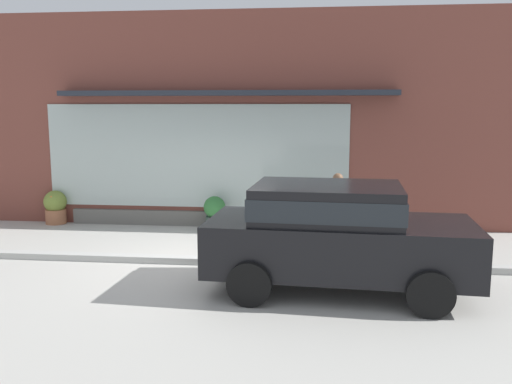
{
  "coord_description": "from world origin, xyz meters",
  "views": [
    {
      "loc": [
        2.09,
        -9.71,
        2.85
      ],
      "look_at": [
        0.89,
        1.2,
        1.13
      ],
      "focal_mm": 38.18,
      "sensor_mm": 36.0,
      "label": 1
    }
  ],
  "objects_px": {
    "pedestrian_with_handbag": "(338,206)",
    "potted_plant_doorstep": "(349,224)",
    "potted_plant_trailing_edge": "(305,218)",
    "potted_plant_corner_tall": "(215,212)",
    "parked_car_black": "(335,231)",
    "potted_plant_window_center": "(55,207)",
    "fire_hydrant": "(293,230)"
  },
  "relations": [
    {
      "from": "pedestrian_with_handbag",
      "to": "potted_plant_doorstep",
      "type": "distance_m",
      "value": 1.48
    },
    {
      "from": "potted_plant_doorstep",
      "to": "potted_plant_trailing_edge",
      "type": "bearing_deg",
      "value": 175.04
    },
    {
      "from": "fire_hydrant",
      "to": "potted_plant_window_center",
      "type": "bearing_deg",
      "value": 159.95
    },
    {
      "from": "potted_plant_doorstep",
      "to": "potted_plant_corner_tall",
      "type": "relative_size",
      "value": 0.63
    },
    {
      "from": "fire_hydrant",
      "to": "potted_plant_trailing_edge",
      "type": "distance_m",
      "value": 1.89
    },
    {
      "from": "pedestrian_with_handbag",
      "to": "potted_plant_trailing_edge",
      "type": "distance_m",
      "value": 1.64
    },
    {
      "from": "parked_car_black",
      "to": "potted_plant_window_center",
      "type": "xyz_separation_m",
      "value": [
        -6.67,
        4.24,
        -0.52
      ]
    },
    {
      "from": "pedestrian_with_handbag",
      "to": "potted_plant_doorstep",
      "type": "bearing_deg",
      "value": 66.86
    },
    {
      "from": "fire_hydrant",
      "to": "pedestrian_with_handbag",
      "type": "xyz_separation_m",
      "value": [
        0.89,
        0.49,
        0.41
      ]
    },
    {
      "from": "fire_hydrant",
      "to": "potted_plant_doorstep",
      "type": "height_order",
      "value": "fire_hydrant"
    },
    {
      "from": "fire_hydrant",
      "to": "potted_plant_doorstep",
      "type": "bearing_deg",
      "value": 56.65
    },
    {
      "from": "parked_car_black",
      "to": "potted_plant_trailing_edge",
      "type": "relative_size",
      "value": 6.09
    },
    {
      "from": "fire_hydrant",
      "to": "parked_car_black",
      "type": "bearing_deg",
      "value": -70.61
    },
    {
      "from": "potted_plant_corner_tall",
      "to": "potted_plant_trailing_edge",
      "type": "xyz_separation_m",
      "value": [
        2.11,
        -0.04,
        -0.09
      ]
    },
    {
      "from": "potted_plant_window_center",
      "to": "fire_hydrant",
      "type": "bearing_deg",
      "value": -20.05
    },
    {
      "from": "pedestrian_with_handbag",
      "to": "potted_plant_corner_tall",
      "type": "bearing_deg",
      "value": 142.53
    },
    {
      "from": "pedestrian_with_handbag",
      "to": "potted_plant_corner_tall",
      "type": "relative_size",
      "value": 1.95
    },
    {
      "from": "potted_plant_window_center",
      "to": "potted_plant_doorstep",
      "type": "bearing_deg",
      "value": -3.03
    },
    {
      "from": "fire_hydrant",
      "to": "potted_plant_corner_tall",
      "type": "relative_size",
      "value": 1.17
    },
    {
      "from": "pedestrian_with_handbag",
      "to": "potted_plant_corner_tall",
      "type": "xyz_separation_m",
      "value": [
        -2.8,
        1.43,
        -0.46
      ]
    },
    {
      "from": "potted_plant_window_center",
      "to": "potted_plant_corner_tall",
      "type": "bearing_deg",
      "value": -3.57
    },
    {
      "from": "potted_plant_doorstep",
      "to": "potted_plant_corner_tall",
      "type": "height_order",
      "value": "potted_plant_corner_tall"
    },
    {
      "from": "pedestrian_with_handbag",
      "to": "potted_plant_corner_tall",
      "type": "height_order",
      "value": "pedestrian_with_handbag"
    },
    {
      "from": "parked_car_black",
      "to": "fire_hydrant",
      "type": "bearing_deg",
      "value": 113.08
    },
    {
      "from": "pedestrian_with_handbag",
      "to": "potted_plant_trailing_edge",
      "type": "xyz_separation_m",
      "value": [
        -0.68,
        1.39,
        -0.54
      ]
    },
    {
      "from": "parked_car_black",
      "to": "potted_plant_corner_tall",
      "type": "relative_size",
      "value": 5.23
    },
    {
      "from": "potted_plant_doorstep",
      "to": "parked_car_black",
      "type": "bearing_deg",
      "value": -96.62
    },
    {
      "from": "potted_plant_trailing_edge",
      "to": "pedestrian_with_handbag",
      "type": "bearing_deg",
      "value": -63.77
    },
    {
      "from": "potted_plant_doorstep",
      "to": "potted_plant_trailing_edge",
      "type": "xyz_separation_m",
      "value": [
        -0.98,
        0.08,
        0.1
      ]
    },
    {
      "from": "parked_car_black",
      "to": "potted_plant_trailing_edge",
      "type": "xyz_separation_m",
      "value": [
        -0.53,
        3.95,
        -0.61
      ]
    },
    {
      "from": "fire_hydrant",
      "to": "pedestrian_with_handbag",
      "type": "height_order",
      "value": "pedestrian_with_handbag"
    },
    {
      "from": "pedestrian_with_handbag",
      "to": "potted_plant_corner_tall",
      "type": "distance_m",
      "value": 3.17
    }
  ]
}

